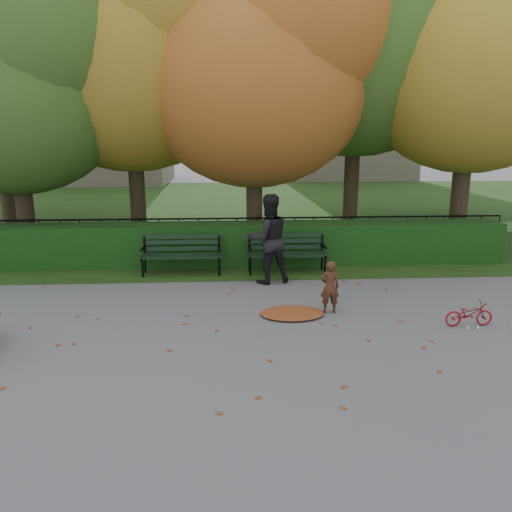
{
  "coord_description": "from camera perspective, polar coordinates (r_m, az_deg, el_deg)",
  "views": [
    {
      "loc": [
        -0.27,
        -7.41,
        3.15
      ],
      "look_at": [
        0.25,
        1.24,
        1.0
      ],
      "focal_mm": 35.0,
      "sensor_mm": 36.0,
      "label": 1
    }
  ],
  "objects": [
    {
      "name": "ground",
      "position": [
        8.06,
        -1.25,
        -9.09
      ],
      "size": [
        90.0,
        90.0,
        0.0
      ],
      "primitive_type": "plane",
      "color": "slate",
      "rests_on": "ground"
    },
    {
      "name": "grass_strip",
      "position": [
        21.64,
        -2.69,
        5.58
      ],
      "size": [
        90.0,
        90.0,
        0.0
      ],
      "primitive_type": "plane",
      "color": "#1F3411",
      "rests_on": "ground"
    },
    {
      "name": "building_left",
      "position": [
        34.8,
        -19.17,
        20.41
      ],
      "size": [
        10.0,
        7.0,
        15.0
      ],
      "primitive_type": "cube",
      "color": "#B8A48F",
      "rests_on": "ground"
    },
    {
      "name": "building_right",
      "position": [
        36.47,
        10.21,
        18.23
      ],
      "size": [
        9.0,
        6.0,
        12.0
      ],
      "primitive_type": "cube",
      "color": "#B8A48F",
      "rests_on": "ground"
    },
    {
      "name": "hedge",
      "position": [
        12.2,
        -2.08,
        1.39
      ],
      "size": [
        13.0,
        0.9,
        1.0
      ],
      "primitive_type": "cube",
      "color": "black",
      "rests_on": "ground"
    },
    {
      "name": "iron_fence",
      "position": [
        12.98,
        -2.17,
        2.31
      ],
      "size": [
        14.0,
        0.04,
        1.02
      ],
      "color": "black",
      "rests_on": "ground"
    },
    {
      "name": "tree_a",
      "position": [
        13.95,
        -25.42,
        18.3
      ],
      "size": [
        5.88,
        5.6,
        7.48
      ],
      "color": "#2C2118",
      "rests_on": "ground"
    },
    {
      "name": "tree_b",
      "position": [
        14.5,
        -13.02,
        22.55
      ],
      "size": [
        6.72,
        6.4,
        8.79
      ],
      "color": "#2C2118",
      "rests_on": "ground"
    },
    {
      "name": "tree_c",
      "position": [
        13.52,
        1.38,
        21.05
      ],
      "size": [
        6.3,
        6.0,
        8.0
      ],
      "color": "#2C2118",
      "rests_on": "ground"
    },
    {
      "name": "tree_d",
      "position": [
        15.48,
        13.37,
        24.14
      ],
      "size": [
        7.14,
        6.8,
        9.58
      ],
      "color": "#2C2118",
      "rests_on": "ground"
    },
    {
      "name": "tree_e",
      "position": [
        14.95,
        25.27,
        20.12
      ],
      "size": [
        6.09,
        5.8,
        8.16
      ],
      "color": "#2C2118",
      "rests_on": "ground"
    },
    {
      "name": "tree_g",
      "position": [
        19.33,
        24.5,
        19.37
      ],
      "size": [
        6.3,
        6.0,
        8.55
      ],
      "color": "#2C2118",
      "rests_on": "ground"
    },
    {
      "name": "bench_left",
      "position": [
        11.46,
        -8.49,
        0.52
      ],
      "size": [
        1.8,
        0.57,
        0.88
      ],
      "color": "black",
      "rests_on": "ground"
    },
    {
      "name": "bench_right",
      "position": [
        11.5,
        3.51,
        0.69
      ],
      "size": [
        1.8,
        0.57,
        0.88
      ],
      "color": "black",
      "rests_on": "ground"
    },
    {
      "name": "leaf_pile",
      "position": [
        8.92,
        4.14,
        -6.52
      ],
      "size": [
        1.21,
        0.89,
        0.08
      ],
      "primitive_type": "ellipsoid",
      "rotation": [
        0.0,
        0.0,
        0.09
      ],
      "color": "brown",
      "rests_on": "ground"
    },
    {
      "name": "leaf_scatter",
      "position": [
        8.33,
        -1.33,
        -8.25
      ],
      "size": [
        9.0,
        5.7,
        0.01
      ],
      "primitive_type": null,
      "color": "brown",
      "rests_on": "ground"
    },
    {
      "name": "child",
      "position": [
        8.99,
        8.42,
        -3.51
      ],
      "size": [
        0.35,
        0.23,
        0.96
      ],
      "primitive_type": "imported",
      "rotation": [
        0.0,
        0.0,
        3.14
      ],
      "color": "#462416",
      "rests_on": "ground"
    },
    {
      "name": "adult",
      "position": [
        10.58,
        1.43,
        1.96
      ],
      "size": [
        1.07,
        0.92,
        1.91
      ],
      "primitive_type": "imported",
      "rotation": [
        0.0,
        0.0,
        3.38
      ],
      "color": "black",
      "rests_on": "ground"
    },
    {
      "name": "bicycle",
      "position": [
        9.09,
        23.16,
        -6.11
      ],
      "size": [
        0.81,
        0.3,
        0.42
      ],
      "primitive_type": "imported",
      "rotation": [
        0.0,
        0.0,
        1.6
      ],
      "color": "maroon",
      "rests_on": "ground"
    }
  ]
}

